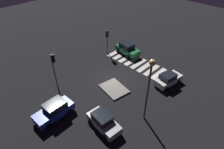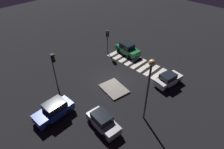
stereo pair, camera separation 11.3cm
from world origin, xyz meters
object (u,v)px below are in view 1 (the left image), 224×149
at_px(car_white, 168,79).
at_px(traffic_light_east, 107,37).
at_px(traffic_island, 114,89).
at_px(car_blue, 54,111).
at_px(car_green, 127,49).
at_px(traffic_light_north, 54,63).
at_px(car_silver, 103,122).
at_px(street_lamp, 149,81).

distance_m(car_white, traffic_light_east, 10.91).
height_order(traffic_island, car_blue, car_blue).
xyz_separation_m(car_green, traffic_light_north, (0.96, 11.88, 2.61)).
bearing_deg(traffic_island, car_silver, 123.45).
bearing_deg(traffic_island, traffic_light_east, -39.14).
bearing_deg(car_white, car_blue, 165.98).
xyz_separation_m(traffic_island, car_white, (-4.08, -5.42, 0.69)).
bearing_deg(car_silver, car_blue, -144.96).
xyz_separation_m(car_green, street_lamp, (-9.61, 8.51, 4.03)).
bearing_deg(car_silver, traffic_island, 128.95).
relative_size(car_white, car_silver, 1.00).
relative_size(traffic_island, traffic_light_east, 0.94).
xyz_separation_m(traffic_light_east, traffic_light_north, (-1.29, 9.77, 0.55)).
xyz_separation_m(car_blue, traffic_light_north, (3.91, -2.92, 2.59)).
relative_size(car_blue, street_lamp, 0.59).
relative_size(car_blue, traffic_light_north, 0.91).
xyz_separation_m(car_blue, traffic_light_east, (5.21, -12.68, 2.04)).
distance_m(traffic_island, traffic_light_east, 8.99).
bearing_deg(traffic_light_north, traffic_light_east, 43.94).
bearing_deg(car_blue, car_white, 154.64).
height_order(car_blue, car_green, car_blue).
bearing_deg(traffic_island, car_green, -59.79).
bearing_deg(car_white, car_silver, -176.06).
bearing_deg(car_silver, car_white, 90.10).
distance_m(car_green, traffic_light_east, 3.71).
distance_m(car_silver, street_lamp, 5.92).
relative_size(traffic_island, car_white, 0.95).
height_order(traffic_island, car_silver, car_silver).
relative_size(car_white, car_green, 0.92).
bearing_deg(street_lamp, traffic_light_east, -28.36).
distance_m(traffic_island, car_silver, 5.71).
bearing_deg(street_lamp, traffic_island, -11.00).
distance_m(car_green, street_lamp, 13.46).
relative_size(traffic_light_north, street_lamp, 0.65).
bearing_deg(car_white, traffic_island, 152.35).
relative_size(car_blue, traffic_light_east, 1.08).
relative_size(traffic_light_east, traffic_light_north, 0.84).
height_order(car_white, car_blue, car_blue).
bearing_deg(car_white, traffic_light_north, 145.52).
xyz_separation_m(traffic_island, car_green, (4.36, -7.49, 0.77)).
bearing_deg(car_silver, car_green, 126.99).
distance_m(car_blue, traffic_light_east, 13.86).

